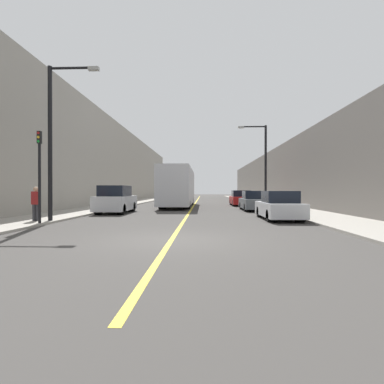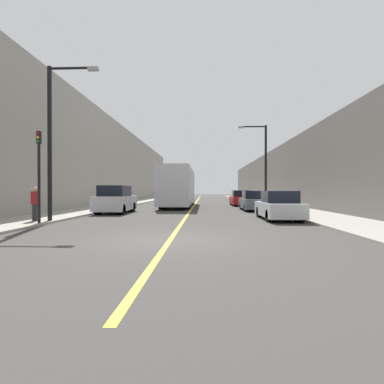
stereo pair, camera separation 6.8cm
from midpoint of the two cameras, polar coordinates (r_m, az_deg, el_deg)
ground_plane at (r=9.50m, az=-3.96°, el=-9.06°), size 200.00×200.00×0.00m
sidewalk_left at (r=40.31m, az=-10.13°, el=-1.78°), size 3.39×72.00×0.10m
sidewalk_right at (r=39.91m, az=12.05°, el=-1.80°), size 3.39×72.00×0.10m
building_row_left at (r=41.38m, az=-15.16°, el=4.98°), size 4.00×72.00×9.78m
building_row_right at (r=40.70m, az=17.20°, el=2.75°), size 4.00×72.00×6.52m
road_center_line at (r=39.36m, az=0.90°, el=-1.89°), size 0.16×72.00×0.01m
bus at (r=28.23m, az=-2.50°, el=1.02°), size 2.56×12.35×3.52m
parked_suv_left at (r=20.95m, az=-14.24°, el=-1.55°), size 1.90×4.43×1.86m
car_right_near at (r=16.40m, az=16.29°, el=-2.71°), size 1.78×4.23×1.51m
car_right_mid at (r=23.22m, az=11.74°, el=-1.81°), size 1.76×4.27×1.50m
car_right_far at (r=30.23m, az=9.34°, el=-1.28°), size 1.90×4.42×1.53m
street_lamp_left at (r=15.94m, az=-24.69°, el=10.21°), size 2.46×0.24×7.35m
street_lamp_right at (r=26.52m, az=13.47°, el=5.90°), size 2.46×0.24×7.01m
traffic_light at (r=14.80m, az=-27.01°, el=3.24°), size 0.16×0.18×4.05m
pedestrian at (r=16.01m, az=-27.55°, el=-1.89°), size 0.36×0.23×1.62m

